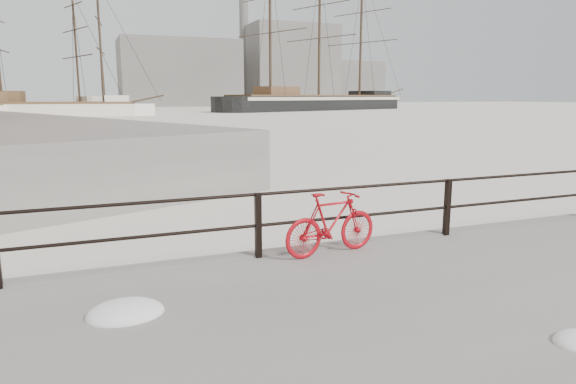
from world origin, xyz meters
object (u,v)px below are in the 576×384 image
object	(u,v)px
schooner_mid	(56,116)
schooner_left	(39,116)
barque_black	(319,110)
bicycle	(331,223)

from	to	relation	value
schooner_mid	schooner_left	distance (m)	3.06
barque_black	schooner_mid	distance (m)	50.31
bicycle	barque_black	distance (m)	97.58
schooner_mid	schooner_left	bearing A→B (deg)	145.79
barque_black	schooner_left	xyz separation A→B (m)	(-50.43, -12.68, 0.00)
bicycle	schooner_left	bearing A→B (deg)	88.52
barque_black	schooner_left	world-z (taller)	barque_black
bicycle	barque_black	xyz separation A→B (m)	(41.06, 88.52, -0.84)
bicycle	schooner_left	size ratio (longest dim) A/B	0.06
barque_black	schooner_left	size ratio (longest dim) A/B	2.15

